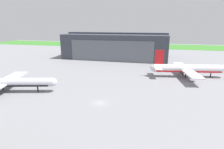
{
  "coord_description": "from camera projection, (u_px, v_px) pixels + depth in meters",
  "views": [
    {
      "loc": [
        19.1,
        -57.82,
        27.35
      ],
      "look_at": [
        -1.72,
        25.16,
        3.78
      ],
      "focal_mm": 29.43,
      "sensor_mm": 36.0,
      "label": 1
    }
  ],
  "objects": [
    {
      "name": "grass_field_strip",
      "position": [
        143.0,
        46.0,
        238.46
      ],
      "size": [
        440.0,
        56.0,
        0.08
      ],
      "primitive_type": "cube",
      "color": "#3D832F",
      "rests_on": "ground_plane"
    },
    {
      "name": "airliner_far_right",
      "position": [
        188.0,
        69.0,
        97.27
      ],
      "size": [
        39.37,
        36.03,
        14.25
      ],
      "color": "silver",
      "rests_on": "ground_plane"
    },
    {
      "name": "maintenance_hangar",
      "position": [
        117.0,
        46.0,
        153.71
      ],
      "size": [
        82.45,
        38.93,
        20.73
      ],
      "color": "#383D47",
      "rests_on": "ground_plane"
    },
    {
      "name": "airliner_near_right",
      "position": [
        3.0,
        83.0,
        75.52
      ],
      "size": [
        42.62,
        36.98,
        12.19
      ],
      "color": "silver",
      "rests_on": "ground_plane"
    },
    {
      "name": "ground_plane",
      "position": [
        100.0,
        103.0,
        65.82
      ],
      "size": [
        440.0,
        440.0,
        0.0
      ],
      "primitive_type": "plane",
      "color": "gray"
    }
  ]
}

